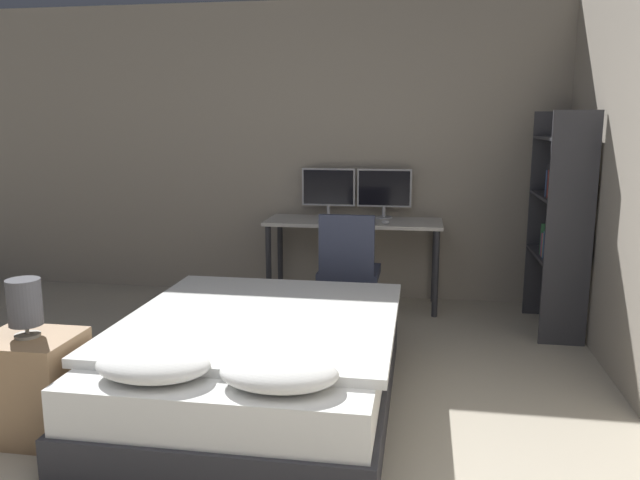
% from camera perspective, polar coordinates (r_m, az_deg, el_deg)
% --- Properties ---
extents(wall_back, '(12.00, 0.06, 2.70)m').
position_cam_1_polar(wall_back, '(5.81, 1.96, 7.98)').
color(wall_back, '#9E9384').
rests_on(wall_back, ground_plane).
extents(bed, '(1.58, 2.01, 0.58)m').
position_cam_1_polar(bed, '(3.73, -5.73, -11.04)').
color(bed, '#2D2D33').
rests_on(bed, ground_plane).
extents(nightstand, '(0.48, 0.41, 0.54)m').
position_cam_1_polar(nightstand, '(3.68, -24.82, -12.01)').
color(nightstand, '#997551').
rests_on(nightstand, ground_plane).
extents(bedside_lamp, '(0.17, 0.17, 0.30)m').
position_cam_1_polar(bedside_lamp, '(3.54, -25.39, -5.26)').
color(bedside_lamp, gray).
rests_on(bedside_lamp, nightstand).
extents(desk, '(1.54, 0.56, 0.78)m').
position_cam_1_polar(desk, '(5.53, 3.09, 0.77)').
color(desk, beige).
rests_on(desk, ground_plane).
extents(monitor_left, '(0.49, 0.16, 0.44)m').
position_cam_1_polar(monitor_left, '(5.68, 0.78, 4.67)').
color(monitor_left, '#B7B7BC').
rests_on(monitor_left, desk).
extents(monitor_right, '(0.49, 0.16, 0.44)m').
position_cam_1_polar(monitor_right, '(5.63, 5.89, 4.55)').
color(monitor_right, '#B7B7BC').
rests_on(monitor_right, desk).
extents(keyboard, '(0.40, 0.13, 0.02)m').
position_cam_1_polar(keyboard, '(5.34, 2.90, 1.62)').
color(keyboard, '#B7B7BC').
rests_on(keyboard, desk).
extents(computer_mouse, '(0.07, 0.05, 0.04)m').
position_cam_1_polar(computer_mouse, '(5.31, 6.02, 1.63)').
color(computer_mouse, '#B7B7BC').
rests_on(computer_mouse, desk).
extents(office_chair, '(0.52, 0.52, 0.95)m').
position_cam_1_polar(office_chair, '(4.93, 2.63, -3.86)').
color(office_chair, black).
rests_on(office_chair, ground_plane).
extents(bookshelf, '(0.33, 0.79, 1.71)m').
position_cam_1_polar(bookshelf, '(5.10, 21.20, 2.18)').
color(bookshelf, '#333338').
rests_on(bookshelf, ground_plane).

